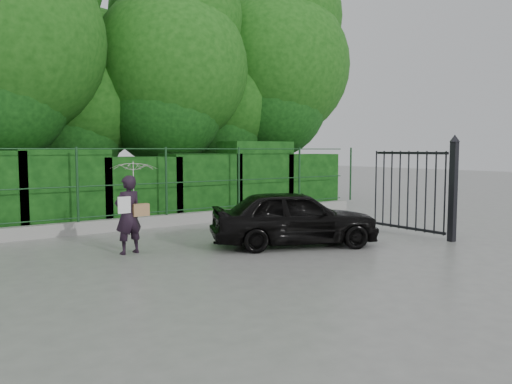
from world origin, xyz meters
TOP-DOWN VIEW (x-y plane):
  - ground at (0.00, 0.00)m, footprint 80.00×80.00m
  - kerb at (0.00, 4.50)m, footprint 14.00×0.25m
  - fence at (0.22, 4.50)m, footprint 14.13×0.06m
  - hedge at (0.12, 5.50)m, footprint 14.20×1.20m
  - trees at (1.14, 7.74)m, footprint 17.10×6.15m
  - gate at (4.60, -0.72)m, footprint 0.22×2.33m
  - woman at (-1.63, 1.69)m, footprint 0.91×0.91m
  - car at (1.44, 0.45)m, footprint 3.79×2.72m

SIDE VIEW (x-z plane):
  - ground at x=0.00m, z-range 0.00..0.00m
  - kerb at x=0.00m, z-range 0.00..0.30m
  - car at x=1.44m, z-range 0.00..1.20m
  - hedge at x=0.12m, z-range -0.16..2.13m
  - gate at x=4.60m, z-range 0.01..2.37m
  - woman at x=-1.63m, z-range 0.29..2.10m
  - fence at x=0.22m, z-range 0.30..2.10m
  - trees at x=1.14m, z-range 0.58..8.66m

